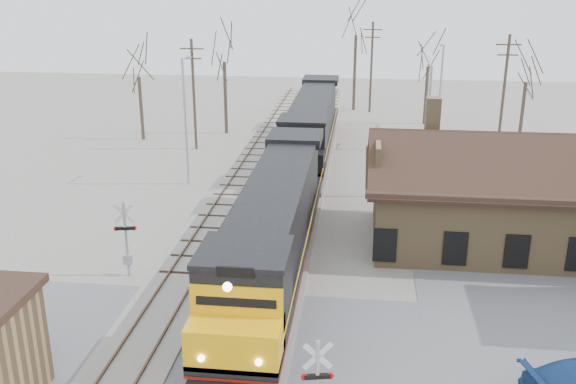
{
  "coord_description": "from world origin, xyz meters",
  "views": [
    {
      "loc": [
        4.16,
        -22.33,
        14.5
      ],
      "look_at": [
        0.41,
        9.0,
        3.61
      ],
      "focal_mm": 40.0,
      "sensor_mm": 36.0,
      "label": 1
    }
  ],
  "objects": [
    {
      "name": "ground",
      "position": [
        0.0,
        0.0,
        0.0
      ],
      "size": [
        140.0,
        140.0,
        0.0
      ],
      "primitive_type": "plane",
      "color": "#A19B91",
      "rests_on": "ground"
    },
    {
      "name": "road",
      "position": [
        0.0,
        0.0,
        0.01
      ],
      "size": [
        60.0,
        9.0,
        0.03
      ],
      "primitive_type": "cube",
      "color": "#5B5B5F",
      "rests_on": "ground"
    },
    {
      "name": "track_main",
      "position": [
        0.0,
        15.0,
        0.07
      ],
      "size": [
        3.4,
        90.0,
        0.24
      ],
      "color": "#A19B91",
      "rests_on": "ground"
    },
    {
      "name": "track_siding",
      "position": [
        -4.5,
        15.0,
        0.07
      ],
      "size": [
        3.4,
        90.0,
        0.24
      ],
      "color": "#A19B91",
      "rests_on": "ground"
    },
    {
      "name": "depot",
      "position": [
        11.99,
        12.0,
        2.41
      ],
      "size": [
        15.2,
        9.31,
        7.9
      ],
      "color": "olive",
      "rests_on": "ground"
    },
    {
      "name": "locomotive_lead",
      "position": [
        0.0,
        6.2,
        2.59
      ],
      "size": [
        3.32,
        22.19,
        4.93
      ],
      "color": "black",
      "rests_on": "ground"
    },
    {
      "name": "locomotive_trailing",
      "position": [
        0.0,
        28.67,
        2.59
      ],
      "size": [
        3.32,
        22.19,
        4.67
      ],
      "color": "black",
      "rests_on": "ground"
    },
    {
      "name": "crossbuck_far",
      "position": [
        -7.24,
        5.64,
        1.85
      ],
      "size": [
        1.11,
        0.32,
        3.93
      ],
      "rotation": [
        0.0,
        0.0,
        3.34
      ],
      "color": "#A5A8AD",
      "rests_on": "ground"
    },
    {
      "name": "streetlight_a",
      "position": [
        -8.15,
        20.45,
        5.02
      ],
      "size": [
        0.25,
        2.04,
        8.96
      ],
      "color": "#A5A8AD",
      "rests_on": "ground"
    },
    {
      "name": "streetlight_b",
      "position": [
        8.35,
        19.66,
        4.95
      ],
      "size": [
        0.25,
        2.04,
        8.83
      ],
      "color": "#A5A8AD",
      "rests_on": "ground"
    },
    {
      "name": "streetlight_c",
      "position": [
        10.45,
        32.2,
        4.93
      ],
      "size": [
        0.25,
        2.04,
        8.8
      ],
      "color": "#A5A8AD",
      "rests_on": "ground"
    },
    {
      "name": "utility_pole_a",
      "position": [
        -10.03,
        29.78,
        4.86
      ],
      "size": [
        2.0,
        0.24,
        9.28
      ],
      "color": "#382D23",
      "rests_on": "ground"
    },
    {
      "name": "utility_pole_b",
      "position": [
        4.8,
        46.94,
        4.99
      ],
      "size": [
        2.0,
        0.24,
        9.53
      ],
      "color": "#382D23",
      "rests_on": "ground"
    },
    {
      "name": "utility_pole_c",
      "position": [
        15.29,
        30.62,
        5.15
      ],
      "size": [
        2.0,
        0.24,
        9.84
      ],
      "color": "#382D23",
      "rests_on": "ground"
    },
    {
      "name": "tree_a",
      "position": [
        -15.68,
        32.51,
        6.58
      ],
      "size": [
        3.78,
        3.78,
        9.25
      ],
      "color": "#382D23",
      "rests_on": "ground"
    },
    {
      "name": "tree_b",
      "position": [
        -8.65,
        35.72,
        7.74
      ],
      "size": [
        4.44,
        4.44,
        10.87
      ],
      "color": "#382D23",
      "rests_on": "ground"
    },
    {
      "name": "tree_c",
      "position": [
        3.04,
        47.92,
        9.38
      ],
      "size": [
        5.37,
        5.37,
        13.15
      ],
      "color": "#382D23",
      "rests_on": "ground"
    },
    {
      "name": "tree_d",
      "position": [
        10.25,
        41.94,
        6.6
      ],
      "size": [
        3.79,
        3.79,
        9.28
      ],
      "color": "#382D23",
      "rests_on": "ground"
    },
    {
      "name": "tree_e",
      "position": [
        18.19,
        35.93,
        6.13
      ],
      "size": [
        3.52,
        3.52,
        8.62
      ],
      "color": "#382D23",
      "rests_on": "ground"
    }
  ]
}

